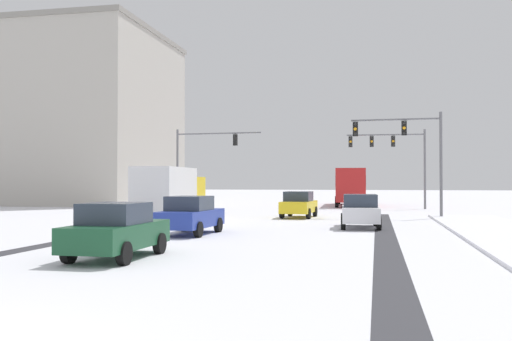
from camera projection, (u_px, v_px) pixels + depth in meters
wheel_track_left_lane at (386, 241)px, 21.63m from camera, size 0.87×35.97×0.01m
wheel_track_right_lane at (100, 235)px, 24.04m from camera, size 0.82×35.97×0.01m
traffic_signal_far_right at (393, 150)px, 47.16m from camera, size 6.37×0.64×6.50m
traffic_signal_far_left at (201, 154)px, 46.43m from camera, size 7.15×0.53×6.50m
traffic_signal_near_right at (409, 143)px, 35.48m from camera, size 5.52×0.49×6.50m
car_yellow_cab_lead at (299, 204)px, 35.59m from camera, size 1.99×4.18×1.62m
car_white_second at (360, 211)px, 27.65m from camera, size 2.02×4.19×1.62m
car_blue_third at (190, 215)px, 24.28m from camera, size 1.98×4.17×1.62m
car_dark_green_fourth at (117, 230)px, 16.64m from camera, size 1.84×4.10×1.62m
bus_oncoming at (351, 184)px, 53.18m from camera, size 3.01×11.10×3.38m
box_truck_delivery at (170, 192)px, 32.65m from camera, size 2.52×7.48×3.02m
office_building_far_left_block at (67, 119)px, 59.96m from camera, size 20.00×17.91×17.49m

